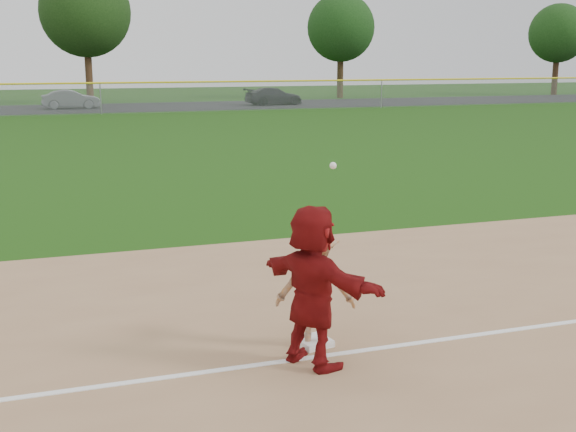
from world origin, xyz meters
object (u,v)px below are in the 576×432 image
object	(u,v)px
base_runner	(313,286)
car_right	(274,96)
first_base	(314,342)
car_mid	(71,99)

from	to	relation	value
base_runner	car_right	distance (m)	48.31
car_right	first_base	bearing A→B (deg)	156.77
car_mid	car_right	world-z (taller)	car_mid
first_base	base_runner	bearing A→B (deg)	-112.73
first_base	base_runner	size ratio (longest dim) A/B	0.20
first_base	car_right	xyz separation A→B (m)	(13.67, 45.73, 0.60)
first_base	car_right	size ratio (longest dim) A/B	0.09
first_base	car_mid	size ratio (longest dim) A/B	0.10
car_mid	car_right	bearing A→B (deg)	-94.49
first_base	car_right	distance (m)	47.73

